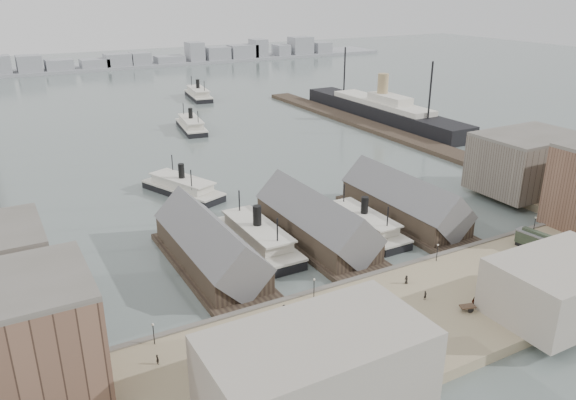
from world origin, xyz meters
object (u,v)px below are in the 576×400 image
ferry_docked_west (258,237)px  horse_cart_right (472,304)px  tram (539,243)px  horse_cart_left (211,354)px  horse_cart_center (342,314)px  ocean_steamer (382,110)px

ferry_docked_west → horse_cart_right: size_ratio=6.31×
tram → horse_cart_right: bearing=-170.1°
horse_cart_left → horse_cart_center: horse_cart_left is taller
ferry_docked_west → horse_cart_center: bearing=-92.3°
ocean_steamer → horse_cart_center: (-106.43, -126.07, -1.54)m
horse_cart_left → ocean_steamer: bearing=-13.5°
ocean_steamer → horse_cart_center: ocean_steamer is taller
ocean_steamer → horse_cart_left: (-130.42, -125.52, -1.49)m
horse_cart_left → horse_cart_center: size_ratio=0.96×
ferry_docked_west → ocean_steamer: (105.00, 89.97, 1.81)m
ferry_docked_west → horse_cart_right: ferry_docked_west is taller
tram → horse_cart_left: tram is taller
horse_cart_left → horse_cart_right: 47.22m
horse_cart_center → tram: bearing=-96.2°
ferry_docked_west → horse_cart_left: bearing=-125.6°
tram → horse_cart_right: (-29.57, -9.52, -1.16)m
horse_cart_left → horse_cart_center: bearing=-58.7°
tram → horse_cart_center: tram is taller
ocean_steamer → horse_cart_right: bearing=-122.0°
tram → horse_cart_center: (-51.94, -1.09, -1.16)m
ferry_docked_west → horse_cart_right: 49.21m
tram → horse_cart_left: bearing=172.5°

